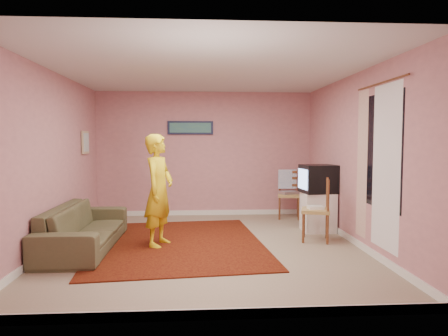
{
  "coord_description": "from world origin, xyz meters",
  "views": [
    {
      "loc": [
        -0.12,
        -5.93,
        1.59
      ],
      "look_at": [
        0.29,
        0.6,
        1.13
      ],
      "focal_mm": 32.0,
      "sensor_mm": 36.0,
      "label": 1
    }
  ],
  "objects": [
    {
      "name": "ground",
      "position": [
        0.0,
        0.0,
        0.0
      ],
      "size": [
        5.0,
        5.0,
        0.0
      ],
      "primitive_type": "plane",
      "color": "gray",
      "rests_on": "ground"
    },
    {
      "name": "wall_back",
      "position": [
        0.0,
        2.5,
        1.3
      ],
      "size": [
        4.5,
        0.02,
        2.6
      ],
      "primitive_type": "cube",
      "color": "#C78387",
      "rests_on": "ground"
    },
    {
      "name": "wall_front",
      "position": [
        0.0,
        -2.5,
        1.3
      ],
      "size": [
        4.5,
        0.02,
        2.6
      ],
      "primitive_type": "cube",
      "color": "#C78387",
      "rests_on": "ground"
    },
    {
      "name": "wall_left",
      "position": [
        -2.25,
        0.0,
        1.3
      ],
      "size": [
        0.02,
        5.0,
        2.6
      ],
      "primitive_type": "cube",
      "color": "#C78387",
      "rests_on": "ground"
    },
    {
      "name": "wall_right",
      "position": [
        2.25,
        0.0,
        1.3
      ],
      "size": [
        0.02,
        5.0,
        2.6
      ],
      "primitive_type": "cube",
      "color": "#C78387",
      "rests_on": "ground"
    },
    {
      "name": "ceiling",
      "position": [
        0.0,
        0.0,
        2.6
      ],
      "size": [
        4.5,
        5.0,
        0.02
      ],
      "primitive_type": "cube",
      "color": "silver",
      "rests_on": "wall_back"
    },
    {
      "name": "baseboard_back",
      "position": [
        0.0,
        2.49,
        0.05
      ],
      "size": [
        4.5,
        0.02,
        0.1
      ],
      "primitive_type": "cube",
      "color": "white",
      "rests_on": "ground"
    },
    {
      "name": "baseboard_front",
      "position": [
        0.0,
        -2.49,
        0.05
      ],
      "size": [
        4.5,
        0.02,
        0.1
      ],
      "primitive_type": "cube",
      "color": "white",
      "rests_on": "ground"
    },
    {
      "name": "baseboard_left",
      "position": [
        -2.24,
        0.0,
        0.05
      ],
      "size": [
        0.02,
        5.0,
        0.1
      ],
      "primitive_type": "cube",
      "color": "white",
      "rests_on": "ground"
    },
    {
      "name": "baseboard_right",
      "position": [
        2.24,
        0.0,
        0.05
      ],
      "size": [
        0.02,
        5.0,
        0.1
      ],
      "primitive_type": "cube",
      "color": "white",
      "rests_on": "ground"
    },
    {
      "name": "window",
      "position": [
        2.24,
        -0.9,
        1.45
      ],
      "size": [
        0.01,
        1.1,
        1.5
      ],
      "primitive_type": "cube",
      "color": "black",
      "rests_on": "wall_right"
    },
    {
      "name": "curtain_sheer",
      "position": [
        2.23,
        -1.05,
        1.25
      ],
      "size": [
        0.01,
        0.75,
        2.1
      ],
      "primitive_type": "cube",
      "color": "white",
      "rests_on": "wall_right"
    },
    {
      "name": "curtain_floral",
      "position": [
        2.21,
        -0.35,
        1.25
      ],
      "size": [
        0.01,
        0.35,
        2.1
      ],
      "primitive_type": "cube",
      "color": "#EDE3CA",
      "rests_on": "wall_right"
    },
    {
      "name": "curtain_rod",
      "position": [
        2.2,
        -0.9,
        2.32
      ],
      "size": [
        0.02,
        1.4,
        0.02
      ],
      "primitive_type": "cylinder",
      "rotation": [
        1.57,
        0.0,
        0.0
      ],
      "color": "brown",
      "rests_on": "wall_right"
    },
    {
      "name": "picture_back",
      "position": [
        -0.3,
        2.47,
        1.85
      ],
      "size": [
        0.95,
        0.04,
        0.28
      ],
      "color": "#121733",
      "rests_on": "wall_back"
    },
    {
      "name": "picture_left",
      "position": [
        -2.22,
        1.6,
        1.55
      ],
      "size": [
        0.04,
        0.38,
        0.42
      ],
      "color": "#C8B28A",
      "rests_on": "wall_left"
    },
    {
      "name": "area_rug",
      "position": [
        -0.45,
        0.16,
        0.01
      ],
      "size": [
        2.8,
        3.38,
        0.02
      ],
      "primitive_type": "cube",
      "rotation": [
        0.0,
        0.0,
        0.09
      ],
      "color": "#320505",
      "rests_on": "ground"
    },
    {
      "name": "tv_cabinet",
      "position": [
        1.95,
        0.86,
        0.34
      ],
      "size": [
        0.53,
        0.48,
        0.68
      ],
      "primitive_type": "cube",
      "color": "white",
      "rests_on": "ground"
    },
    {
      "name": "crt_tv",
      "position": [
        1.94,
        0.85,
        0.92
      ],
      "size": [
        0.62,
        0.56,
        0.49
      ],
      "rotation": [
        0.0,
        0.0,
        0.11
      ],
      "color": "black",
      "rests_on": "tv_cabinet"
    },
    {
      "name": "chair_a",
      "position": [
        1.7,
        2.02,
        0.6
      ],
      "size": [
        0.52,
        0.5,
        0.53
      ],
      "rotation": [
        0.0,
        0.0,
        -0.21
      ],
      "color": "tan",
      "rests_on": "ground"
    },
    {
      "name": "dvd_player",
      "position": [
        1.7,
        2.02,
        0.53
      ],
      "size": [
        0.42,
        0.36,
        0.06
      ],
      "primitive_type": "cube",
      "rotation": [
        0.0,
        0.0,
        0.35
      ],
      "color": "#B3B4B9",
      "rests_on": "chair_a"
    },
    {
      "name": "blue_throw",
      "position": [
        1.7,
        2.2,
        0.79
      ],
      "size": [
        0.38,
        0.05,
        0.39
      ],
      "primitive_type": "cube",
      "color": "#7D9BCD",
      "rests_on": "chair_a"
    },
    {
      "name": "chair_b",
      "position": [
        1.71,
        0.2,
        0.61
      ],
      "size": [
        0.54,
        0.55,
        0.54
      ],
      "rotation": [
        0.0,
        0.0,
        -1.86
      ],
      "color": "tan",
      "rests_on": "ground"
    },
    {
      "name": "game_console",
      "position": [
        1.71,
        0.2,
        0.53
      ],
      "size": [
        0.24,
        0.18,
        0.05
      ],
      "primitive_type": "cube",
      "rotation": [
        0.0,
        0.0,
        0.01
      ],
      "color": "white",
      "rests_on": "chair_b"
    },
    {
      "name": "sofa",
      "position": [
        -1.8,
        -0.05,
        0.32
      ],
      "size": [
        0.85,
        2.17,
        0.63
      ],
      "primitive_type": "imported",
      "rotation": [
        0.0,
        0.0,
        1.57
      ],
      "color": "#4B472D",
      "rests_on": "ground"
    },
    {
      "name": "person",
      "position": [
        -0.72,
        0.05,
        0.84
      ],
      "size": [
        0.58,
        0.71,
        1.68
      ],
      "primitive_type": "imported",
      "rotation": [
        0.0,
        0.0,
        1.24
      ],
      "color": "yellow",
      "rests_on": "ground"
    }
  ]
}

